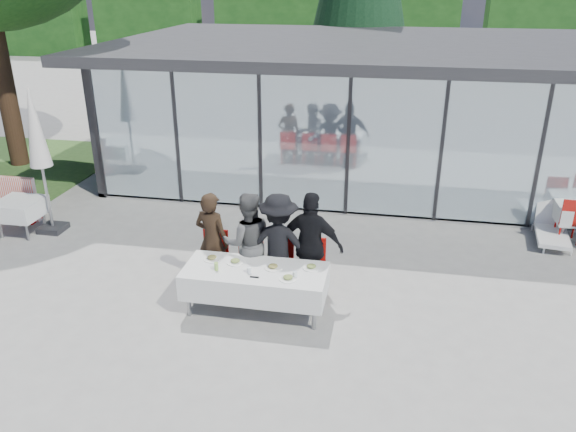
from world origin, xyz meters
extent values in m
plane|color=gray|center=(0.00, 0.00, 0.00)|extent=(90.00, 90.00, 0.00)
cube|color=gray|center=(2.00, 8.00, 0.05)|extent=(14.00, 8.00, 0.10)
cube|color=black|center=(2.00, 11.90, 1.60)|extent=(14.00, 0.20, 3.20)
cube|color=black|center=(-4.90, 8.00, 1.60)|extent=(0.20, 8.00, 3.20)
cube|color=silver|center=(2.00, 4.03, 1.60)|extent=(13.60, 0.06, 3.10)
cube|color=#2D2D30|center=(2.00, 7.60, 3.32)|extent=(14.80, 8.80, 0.24)
cube|color=#262628|center=(-4.80, 4.03, 1.60)|extent=(0.08, 0.10, 3.10)
cube|color=#262628|center=(-2.86, 4.03, 1.60)|extent=(0.08, 0.10, 3.10)
cube|color=#262628|center=(-0.91, 4.03, 1.60)|extent=(0.08, 0.10, 3.10)
cube|color=#262628|center=(1.03, 4.03, 1.60)|extent=(0.08, 0.10, 3.10)
cube|color=#262628|center=(2.97, 4.03, 1.60)|extent=(0.08, 0.10, 3.10)
cube|color=#262628|center=(4.91, 4.03, 1.60)|extent=(0.08, 0.10, 3.10)
cube|color=#AD100B|center=(-0.50, 6.50, 0.45)|extent=(0.45, 0.45, 0.90)
cube|color=#AD100B|center=(1.00, 7.00, 0.45)|extent=(0.45, 0.45, 0.90)
cube|color=#AD100B|center=(3.50, 6.50, 0.45)|extent=(0.45, 0.45, 0.90)
cube|color=#AD100B|center=(5.50, 7.20, 0.45)|extent=(0.45, 0.45, 0.90)
cube|color=#143B12|center=(-22.00, 28.00, 2.20)|extent=(6.50, 2.00, 4.40)
cube|color=#143B12|center=(-14.00, 28.00, 2.20)|extent=(6.50, 2.00, 4.40)
cube|color=#143B12|center=(-6.00, 28.00, 2.20)|extent=(6.50, 2.00, 4.40)
cube|color=#143B12|center=(2.00, 28.00, 2.20)|extent=(6.50, 2.00, 4.40)
cube|color=#143B12|center=(10.00, 28.00, 2.20)|extent=(6.50, 2.00, 4.40)
cube|color=silver|center=(-0.02, -0.17, 0.54)|extent=(2.26, 0.96, 0.42)
cylinder|color=gray|center=(-1.02, -0.52, 0.35)|extent=(0.06, 0.06, 0.71)
cylinder|color=gray|center=(0.98, -0.52, 0.35)|extent=(0.06, 0.06, 0.71)
cylinder|color=gray|center=(-1.02, 0.18, 0.35)|extent=(0.06, 0.06, 0.71)
cylinder|color=gray|center=(0.98, 0.18, 0.35)|extent=(0.06, 0.06, 0.71)
imported|color=black|center=(-0.93, 0.50, 0.86)|extent=(0.77, 0.77, 1.72)
cube|color=#AD100B|center=(-0.93, 0.49, 0.45)|extent=(0.44, 0.44, 0.05)
cube|color=#AD100B|center=(-0.93, 0.69, 0.70)|extent=(0.44, 0.04, 0.55)
cylinder|color=#AD100B|center=(-1.11, 0.31, 0.21)|extent=(0.04, 0.04, 0.43)
cylinder|color=#AD100B|center=(-0.75, 0.31, 0.21)|extent=(0.04, 0.04, 0.43)
cylinder|color=#AD100B|center=(-1.11, 0.67, 0.21)|extent=(0.04, 0.04, 0.43)
cylinder|color=#AD100B|center=(-0.75, 0.67, 0.21)|extent=(0.04, 0.04, 0.43)
imported|color=#525252|center=(-0.30, 0.50, 0.88)|extent=(1.08, 1.08, 1.76)
cube|color=#AD100B|center=(-0.30, 0.49, 0.45)|extent=(0.44, 0.44, 0.05)
cube|color=#AD100B|center=(-0.30, 0.69, 0.70)|extent=(0.44, 0.04, 0.55)
cylinder|color=#AD100B|center=(-0.48, 0.31, 0.21)|extent=(0.04, 0.04, 0.43)
cylinder|color=#AD100B|center=(-0.12, 0.31, 0.21)|extent=(0.04, 0.04, 0.43)
cylinder|color=#AD100B|center=(-0.48, 0.67, 0.21)|extent=(0.04, 0.04, 0.43)
cylinder|color=#AD100B|center=(-0.12, 0.67, 0.21)|extent=(0.04, 0.04, 0.43)
imported|color=black|center=(0.23, 0.50, 0.89)|extent=(1.17, 1.17, 1.77)
cube|color=#AD100B|center=(0.23, 0.49, 0.45)|extent=(0.44, 0.44, 0.05)
cube|color=#AD100B|center=(0.23, 0.69, 0.70)|extent=(0.44, 0.04, 0.55)
cylinder|color=#AD100B|center=(0.05, 0.31, 0.21)|extent=(0.04, 0.04, 0.43)
cylinder|color=#AD100B|center=(0.41, 0.31, 0.21)|extent=(0.04, 0.04, 0.43)
cylinder|color=#AD100B|center=(0.05, 0.67, 0.21)|extent=(0.04, 0.04, 0.43)
cylinder|color=#AD100B|center=(0.41, 0.67, 0.21)|extent=(0.04, 0.04, 0.43)
imported|color=black|center=(0.77, 0.50, 0.92)|extent=(1.24, 1.24, 1.84)
cube|color=#AD100B|center=(0.77, 0.49, 0.45)|extent=(0.44, 0.44, 0.05)
cube|color=#AD100B|center=(0.77, 0.69, 0.70)|extent=(0.44, 0.04, 0.55)
cylinder|color=#AD100B|center=(0.59, 0.31, 0.21)|extent=(0.04, 0.04, 0.43)
cylinder|color=#AD100B|center=(0.95, 0.31, 0.21)|extent=(0.04, 0.04, 0.43)
cylinder|color=#AD100B|center=(0.59, 0.67, 0.21)|extent=(0.04, 0.04, 0.43)
cylinder|color=#AD100B|center=(0.95, 0.67, 0.21)|extent=(0.04, 0.04, 0.43)
cylinder|color=white|center=(-0.78, 0.03, 0.76)|extent=(0.28, 0.28, 0.01)
ellipsoid|color=#AD8845|center=(-0.78, 0.03, 0.79)|extent=(0.15, 0.15, 0.05)
cylinder|color=white|center=(-0.38, -0.01, 0.76)|extent=(0.28, 0.28, 0.01)
ellipsoid|color=#3C6626|center=(-0.38, -0.01, 0.79)|extent=(0.15, 0.15, 0.05)
cylinder|color=white|center=(0.25, -0.08, 0.76)|extent=(0.28, 0.28, 0.01)
ellipsoid|color=#AD8845|center=(0.25, -0.08, 0.79)|extent=(0.15, 0.15, 0.05)
cylinder|color=white|center=(0.85, 0.03, 0.76)|extent=(0.28, 0.28, 0.01)
ellipsoid|color=#3C6626|center=(0.85, 0.03, 0.79)|extent=(0.15, 0.15, 0.05)
cylinder|color=white|center=(0.55, -0.38, 0.76)|extent=(0.28, 0.28, 0.01)
ellipsoid|color=#3C6626|center=(0.55, -0.38, 0.79)|extent=(0.15, 0.15, 0.05)
cylinder|color=#8FBF4F|center=(-0.60, -0.30, 0.82)|extent=(0.06, 0.06, 0.13)
cylinder|color=silver|center=(-0.08, -0.30, 0.80)|extent=(0.07, 0.07, 0.10)
cylinder|color=silver|center=(0.64, -0.29, 0.80)|extent=(0.07, 0.07, 0.10)
cube|color=black|center=(0.04, -0.42, 0.76)|extent=(0.14, 0.03, 0.01)
cube|color=silver|center=(-5.51, 1.79, 0.56)|extent=(0.86, 0.86, 0.36)
cylinder|color=gray|center=(-5.21, 1.49, 0.36)|extent=(0.05, 0.05, 0.72)
cylinder|color=gray|center=(-5.81, 2.09, 0.36)|extent=(0.05, 0.05, 0.72)
cylinder|color=gray|center=(-5.21, 2.09, 0.36)|extent=(0.05, 0.05, 0.72)
cylinder|color=gray|center=(5.46, 3.42, 0.36)|extent=(0.05, 0.05, 0.72)
cylinder|color=gray|center=(5.46, 4.02, 0.36)|extent=(0.05, 0.05, 0.72)
cube|color=#AD100B|center=(5.56, 3.51, 0.45)|extent=(0.45, 0.45, 0.05)
cube|color=#AD100B|center=(5.55, 3.31, 0.70)|extent=(0.44, 0.05, 0.55)
cylinder|color=#AD100B|center=(5.38, 3.33, 0.21)|extent=(0.04, 0.04, 0.43)
cylinder|color=#AD100B|center=(5.38, 3.69, 0.21)|extent=(0.04, 0.04, 0.43)
cylinder|color=#AD100B|center=(5.74, 3.69, 0.21)|extent=(0.04, 0.04, 0.43)
cube|color=black|center=(-4.98, 2.02, 0.06)|extent=(0.50, 0.50, 0.12)
cylinder|color=gray|center=(-4.98, 2.02, 1.35)|extent=(0.06, 0.06, 2.70)
cone|color=beige|center=(-4.98, 2.02, 2.22)|extent=(0.44, 0.44, 1.55)
cube|color=red|center=(-6.25, 2.41, 0.50)|extent=(1.40, 0.12, 1.00)
cube|color=#AD100B|center=(-5.75, 2.41, 0.05)|extent=(0.30, 0.45, 0.10)
cube|color=white|center=(5.26, 3.40, 0.18)|extent=(0.76, 1.36, 0.08)
cube|color=white|center=(5.33, 3.95, 0.45)|extent=(0.63, 0.34, 0.54)
cylinder|color=white|center=(5.01, 2.85, 0.07)|extent=(0.04, 0.04, 0.14)
cylinder|color=white|center=(5.51, 2.85, 0.07)|extent=(0.04, 0.04, 0.14)
cylinder|color=white|center=(5.01, 3.95, 0.07)|extent=(0.04, 0.04, 0.14)
cylinder|color=white|center=(5.51, 3.95, 0.07)|extent=(0.04, 0.04, 0.14)
cylinder|color=#382316|center=(-8.50, 6.00, 2.20)|extent=(0.50, 0.50, 4.40)
cylinder|color=#382316|center=(0.50, 13.00, 1.00)|extent=(0.44, 0.44, 2.00)
cube|color=#385926|center=(-8.50, 6.00, 0.01)|extent=(5.00, 5.00, 0.02)
camera|label=1|loc=(1.94, -7.68, 4.99)|focal=35.00mm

